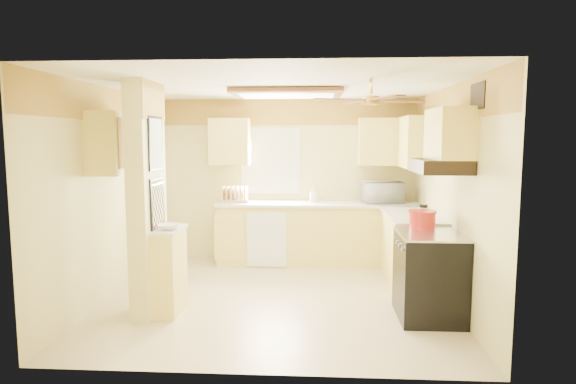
# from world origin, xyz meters

# --- Properties ---
(floor) EXTENTS (4.00, 4.00, 0.00)m
(floor) POSITION_xyz_m (0.00, 0.00, 0.00)
(floor) COLOR beige
(floor) RESTS_ON ground
(ceiling) EXTENTS (4.00, 4.00, 0.00)m
(ceiling) POSITION_xyz_m (0.00, 0.00, 2.50)
(ceiling) COLOR white
(ceiling) RESTS_ON wall_back
(wall_back) EXTENTS (4.00, 0.00, 4.00)m
(wall_back) POSITION_xyz_m (0.00, 1.90, 1.25)
(wall_back) COLOR #DBCE86
(wall_back) RESTS_ON floor
(wall_front) EXTENTS (4.00, 0.00, 4.00)m
(wall_front) POSITION_xyz_m (0.00, -1.90, 1.25)
(wall_front) COLOR #DBCE86
(wall_front) RESTS_ON floor
(wall_left) EXTENTS (0.00, 3.80, 3.80)m
(wall_left) POSITION_xyz_m (-2.00, 0.00, 1.25)
(wall_left) COLOR #DBCE86
(wall_left) RESTS_ON floor
(wall_right) EXTENTS (0.00, 3.80, 3.80)m
(wall_right) POSITION_xyz_m (2.00, 0.00, 1.25)
(wall_right) COLOR #DBCE86
(wall_right) RESTS_ON floor
(wallpaper_border) EXTENTS (4.00, 0.02, 0.40)m
(wallpaper_border) POSITION_xyz_m (0.00, 1.88, 2.30)
(wallpaper_border) COLOR #EFC146
(wallpaper_border) RESTS_ON wall_back
(partition_column) EXTENTS (0.20, 0.70, 2.50)m
(partition_column) POSITION_xyz_m (-1.35, -0.55, 1.25)
(partition_column) COLOR #DBCE86
(partition_column) RESTS_ON floor
(partition_ledge) EXTENTS (0.25, 0.55, 0.90)m
(partition_ledge) POSITION_xyz_m (-1.13, -0.55, 0.45)
(partition_ledge) COLOR #E3CB6F
(partition_ledge) RESTS_ON floor
(ledge_top) EXTENTS (0.28, 0.58, 0.04)m
(ledge_top) POSITION_xyz_m (-1.13, -0.55, 0.92)
(ledge_top) COLOR silver
(ledge_top) RESTS_ON partition_ledge
(lower_cabinets_back) EXTENTS (3.00, 0.60, 0.90)m
(lower_cabinets_back) POSITION_xyz_m (0.50, 1.60, 0.45)
(lower_cabinets_back) COLOR #E3CB6F
(lower_cabinets_back) RESTS_ON floor
(lower_cabinets_right) EXTENTS (0.60, 1.40, 0.90)m
(lower_cabinets_right) POSITION_xyz_m (1.70, 0.60, 0.45)
(lower_cabinets_right) COLOR #E3CB6F
(lower_cabinets_right) RESTS_ON floor
(countertop_back) EXTENTS (3.04, 0.64, 0.04)m
(countertop_back) POSITION_xyz_m (0.50, 1.59, 0.92)
(countertop_back) COLOR silver
(countertop_back) RESTS_ON lower_cabinets_back
(countertop_right) EXTENTS (0.64, 1.44, 0.04)m
(countertop_right) POSITION_xyz_m (1.69, 0.60, 0.92)
(countertop_right) COLOR silver
(countertop_right) RESTS_ON lower_cabinets_right
(dishwasher_panel) EXTENTS (0.58, 0.02, 0.80)m
(dishwasher_panel) POSITION_xyz_m (-0.25, 1.29, 0.43)
(dishwasher_panel) COLOR white
(dishwasher_panel) RESTS_ON lower_cabinets_back
(window) EXTENTS (0.92, 0.02, 1.02)m
(window) POSITION_xyz_m (-0.25, 1.89, 1.55)
(window) COLOR white
(window) RESTS_ON wall_back
(upper_cab_back_left) EXTENTS (0.60, 0.35, 0.70)m
(upper_cab_back_left) POSITION_xyz_m (-0.85, 1.72, 1.85)
(upper_cab_back_left) COLOR #E3CB6F
(upper_cab_back_left) RESTS_ON wall_back
(upper_cab_back_right) EXTENTS (0.90, 0.35, 0.70)m
(upper_cab_back_right) POSITION_xyz_m (1.55, 1.72, 1.85)
(upper_cab_back_right) COLOR #E3CB6F
(upper_cab_back_right) RESTS_ON wall_back
(upper_cab_right) EXTENTS (0.35, 1.00, 0.70)m
(upper_cab_right) POSITION_xyz_m (1.82, 1.25, 1.85)
(upper_cab_right) COLOR #E3CB6F
(upper_cab_right) RESTS_ON wall_right
(upper_cab_left_wall) EXTENTS (0.35, 0.75, 0.70)m
(upper_cab_left_wall) POSITION_xyz_m (-1.82, -0.25, 1.85)
(upper_cab_left_wall) COLOR #E3CB6F
(upper_cab_left_wall) RESTS_ON wall_left
(upper_cab_over_stove) EXTENTS (0.35, 0.76, 0.52)m
(upper_cab_over_stove) POSITION_xyz_m (1.82, -0.55, 1.95)
(upper_cab_over_stove) COLOR #E3CB6F
(upper_cab_over_stove) RESTS_ON wall_right
(stove) EXTENTS (0.68, 0.77, 0.92)m
(stove) POSITION_xyz_m (1.67, -0.55, 0.46)
(stove) COLOR black
(stove) RESTS_ON floor
(range_hood) EXTENTS (0.50, 0.76, 0.14)m
(range_hood) POSITION_xyz_m (1.74, -0.55, 1.62)
(range_hood) COLOR black
(range_hood) RESTS_ON upper_cab_over_stove
(poster_menu) EXTENTS (0.02, 0.42, 0.57)m
(poster_menu) POSITION_xyz_m (-1.24, -0.55, 1.85)
(poster_menu) COLOR black
(poster_menu) RESTS_ON partition_column
(poster_nashville) EXTENTS (0.02, 0.42, 0.57)m
(poster_nashville) POSITION_xyz_m (-1.24, -0.55, 1.20)
(poster_nashville) COLOR black
(poster_nashville) RESTS_ON partition_column
(ceiling_light_panel) EXTENTS (1.35, 0.95, 0.06)m
(ceiling_light_panel) POSITION_xyz_m (0.10, 0.50, 2.46)
(ceiling_light_panel) COLOR brown
(ceiling_light_panel) RESTS_ON ceiling
(ceiling_fan) EXTENTS (1.15, 1.15, 0.26)m
(ceiling_fan) POSITION_xyz_m (1.00, -0.70, 2.29)
(ceiling_fan) COLOR gold
(ceiling_fan) RESTS_ON ceiling
(vent_grate) EXTENTS (0.02, 0.40, 0.25)m
(vent_grate) POSITION_xyz_m (1.98, -0.90, 2.30)
(vent_grate) COLOR black
(vent_grate) RESTS_ON wall_right
(microwave) EXTENTS (0.61, 0.45, 0.32)m
(microwave) POSITION_xyz_m (1.46, 1.64, 1.10)
(microwave) COLOR white
(microwave) RESTS_ON countertop_back
(bowl) EXTENTS (0.29, 0.29, 0.06)m
(bowl) POSITION_xyz_m (-1.10, -0.63, 0.97)
(bowl) COLOR white
(bowl) RESTS_ON ledge_top
(dutch_oven) EXTENTS (0.30, 0.30, 0.20)m
(dutch_oven) POSITION_xyz_m (1.63, -0.29, 1.02)
(dutch_oven) COLOR red
(dutch_oven) RESTS_ON stove
(kettle) EXTENTS (0.14, 0.14, 0.21)m
(kettle) POSITION_xyz_m (1.69, -0.08, 1.04)
(kettle) COLOR silver
(kettle) RESTS_ON countertop_right
(dish_rack) EXTENTS (0.43, 0.34, 0.23)m
(dish_rack) POSITION_xyz_m (-0.77, 1.60, 1.02)
(dish_rack) COLOR tan
(dish_rack) RESTS_ON countertop_back
(utensil_crock) EXTENTS (0.12, 0.12, 0.23)m
(utensil_crock) POSITION_xyz_m (0.42, 1.67, 1.02)
(utensil_crock) COLOR white
(utensil_crock) RESTS_ON countertop_back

